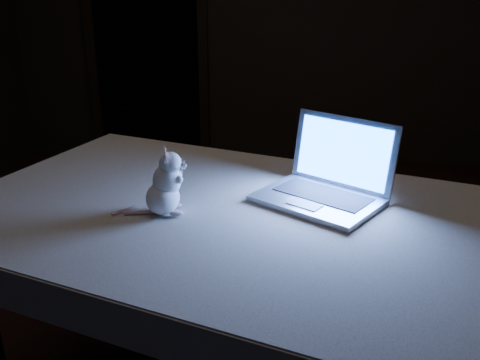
# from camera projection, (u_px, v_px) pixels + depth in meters

# --- Properties ---
(floor) EXTENTS (5.00, 5.00, 0.00)m
(floor) POSITION_uv_depth(u_px,v_px,m) (251.00, 328.00, 2.52)
(floor) COLOR black
(floor) RESTS_ON ground
(back_wall) EXTENTS (4.50, 0.04, 2.60)m
(back_wall) POSITION_uv_depth(u_px,v_px,m) (276.00, 8.00, 4.37)
(back_wall) COLOR black
(back_wall) RESTS_ON ground
(doorway) EXTENTS (1.06, 0.36, 2.13)m
(doorway) POSITION_uv_depth(u_px,v_px,m) (146.00, 36.00, 4.56)
(doorway) COLOR black
(doorway) RESTS_ON back_wall
(table) EXTENTS (1.81, 1.46, 0.84)m
(table) POSITION_uv_depth(u_px,v_px,m) (216.00, 319.00, 1.89)
(table) COLOR black
(table) RESTS_ON floor
(tablecloth) EXTENTS (2.04, 1.88, 0.12)m
(tablecloth) POSITION_uv_depth(u_px,v_px,m) (232.00, 230.00, 1.72)
(tablecloth) COLOR beige
(tablecloth) RESTS_ON table
(laptop) EXTENTS (0.51, 0.49, 0.26)m
(laptop) POSITION_uv_depth(u_px,v_px,m) (319.00, 166.00, 1.72)
(laptop) COLOR #A7A8AC
(laptop) RESTS_ON tablecloth
(plush_mouse) EXTENTS (0.20, 0.20, 0.21)m
(plush_mouse) POSITION_uv_depth(u_px,v_px,m) (162.00, 182.00, 1.65)
(plush_mouse) COLOR white
(plush_mouse) RESTS_ON tablecloth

